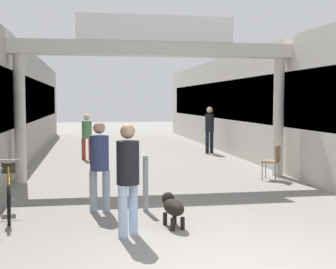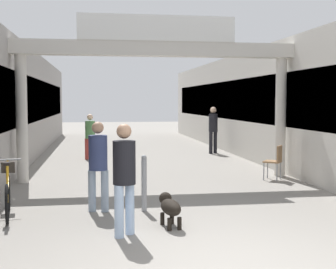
{
  "view_description": "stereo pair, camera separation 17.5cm",
  "coord_description": "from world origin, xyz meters",
  "px_view_note": "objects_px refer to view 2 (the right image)",
  "views": [
    {
      "loc": [
        -1.7,
        -5.18,
        2.02
      ],
      "look_at": [
        0.0,
        4.76,
        1.3
      ],
      "focal_mm": 50.0,
      "sensor_mm": 36.0,
      "label": 1
    },
    {
      "loc": [
        -1.53,
        -5.21,
        2.02
      ],
      "look_at": [
        0.0,
        4.76,
        1.3
      ],
      "focal_mm": 50.0,
      "sensor_mm": 36.0,
      "label": 2
    }
  ],
  "objects_px": {
    "pedestrian_companion": "(98,161)",
    "dog_on_leash": "(170,207)",
    "pedestrian_carrying_crate": "(213,127)",
    "pedestrian_elderly_walking": "(90,134)",
    "pedestrian_with_dog": "(124,172)",
    "bollard_post_metal": "(144,183)",
    "cafe_chair_wood_nearer": "(275,159)",
    "bicycle_orange_second": "(8,191)"
  },
  "relations": [
    {
      "from": "bollard_post_metal",
      "to": "pedestrian_companion",
      "type": "bearing_deg",
      "value": 173.78
    },
    {
      "from": "pedestrian_carrying_crate",
      "to": "bicycle_orange_second",
      "type": "height_order",
      "value": "pedestrian_carrying_crate"
    },
    {
      "from": "pedestrian_elderly_walking",
      "to": "cafe_chair_wood_nearer",
      "type": "height_order",
      "value": "pedestrian_elderly_walking"
    },
    {
      "from": "bollard_post_metal",
      "to": "pedestrian_elderly_walking",
      "type": "bearing_deg",
      "value": 97.75
    },
    {
      "from": "pedestrian_companion",
      "to": "bollard_post_metal",
      "type": "xyz_separation_m",
      "value": [
        0.83,
        -0.09,
        -0.41
      ]
    },
    {
      "from": "pedestrian_with_dog",
      "to": "dog_on_leash",
      "type": "height_order",
      "value": "pedestrian_with_dog"
    },
    {
      "from": "pedestrian_companion",
      "to": "cafe_chair_wood_nearer",
      "type": "xyz_separation_m",
      "value": [
        4.5,
        2.78,
        -0.4
      ]
    },
    {
      "from": "pedestrian_with_dog",
      "to": "bollard_post_metal",
      "type": "xyz_separation_m",
      "value": [
        0.45,
        1.54,
        -0.44
      ]
    },
    {
      "from": "pedestrian_elderly_walking",
      "to": "bicycle_orange_second",
      "type": "bearing_deg",
      "value": -99.65
    },
    {
      "from": "dog_on_leash",
      "to": "bollard_post_metal",
      "type": "relative_size",
      "value": 0.7
    },
    {
      "from": "pedestrian_elderly_walking",
      "to": "bicycle_orange_second",
      "type": "xyz_separation_m",
      "value": [
        -1.34,
        -7.87,
        -0.45
      ]
    },
    {
      "from": "dog_on_leash",
      "to": "cafe_chair_wood_nearer",
      "type": "height_order",
      "value": "cafe_chair_wood_nearer"
    },
    {
      "from": "pedestrian_carrying_crate",
      "to": "pedestrian_elderly_walking",
      "type": "height_order",
      "value": "pedestrian_carrying_crate"
    },
    {
      "from": "bicycle_orange_second",
      "to": "cafe_chair_wood_nearer",
      "type": "height_order",
      "value": "bicycle_orange_second"
    },
    {
      "from": "cafe_chair_wood_nearer",
      "to": "pedestrian_companion",
      "type": "bearing_deg",
      "value": -148.29
    },
    {
      "from": "pedestrian_with_dog",
      "to": "pedestrian_companion",
      "type": "xyz_separation_m",
      "value": [
        -0.38,
        1.63,
        -0.03
      ]
    },
    {
      "from": "pedestrian_with_dog",
      "to": "pedestrian_elderly_walking",
      "type": "relative_size",
      "value": 1.07
    },
    {
      "from": "bollard_post_metal",
      "to": "cafe_chair_wood_nearer",
      "type": "distance_m",
      "value": 4.66
    },
    {
      "from": "pedestrian_carrying_crate",
      "to": "cafe_chair_wood_nearer",
      "type": "height_order",
      "value": "pedestrian_carrying_crate"
    },
    {
      "from": "bicycle_orange_second",
      "to": "pedestrian_carrying_crate",
      "type": "bearing_deg",
      "value": 56.33
    },
    {
      "from": "pedestrian_companion",
      "to": "dog_on_leash",
      "type": "height_order",
      "value": "pedestrian_companion"
    },
    {
      "from": "pedestrian_with_dog",
      "to": "pedestrian_elderly_walking",
      "type": "distance_m",
      "value": 9.45
    },
    {
      "from": "dog_on_leash",
      "to": "bollard_post_metal",
      "type": "bearing_deg",
      "value": 105.06
    },
    {
      "from": "pedestrian_carrying_crate",
      "to": "bollard_post_metal",
      "type": "xyz_separation_m",
      "value": [
        -3.59,
        -9.04,
        -0.51
      ]
    },
    {
      "from": "pedestrian_with_dog",
      "to": "bicycle_orange_second",
      "type": "xyz_separation_m",
      "value": [
        -1.96,
        1.56,
        -0.53
      ]
    },
    {
      "from": "pedestrian_elderly_walking",
      "to": "bollard_post_metal",
      "type": "height_order",
      "value": "pedestrian_elderly_walking"
    },
    {
      "from": "pedestrian_carrying_crate",
      "to": "bicycle_orange_second",
      "type": "xyz_separation_m",
      "value": [
        -6.0,
        -9.01,
        -0.6
      ]
    },
    {
      "from": "pedestrian_elderly_walking",
      "to": "pedestrian_carrying_crate",
      "type": "bearing_deg",
      "value": 13.74
    },
    {
      "from": "dog_on_leash",
      "to": "cafe_chair_wood_nearer",
      "type": "distance_m",
      "value": 5.22
    },
    {
      "from": "pedestrian_with_dog",
      "to": "pedestrian_elderly_walking",
      "type": "xyz_separation_m",
      "value": [
        -0.62,
        9.43,
        -0.08
      ]
    },
    {
      "from": "pedestrian_carrying_crate",
      "to": "cafe_chair_wood_nearer",
      "type": "bearing_deg",
      "value": -89.28
    },
    {
      "from": "dog_on_leash",
      "to": "pedestrian_with_dog",
      "type": "bearing_deg",
      "value": -150.68
    },
    {
      "from": "pedestrian_carrying_crate",
      "to": "bicycle_orange_second",
      "type": "distance_m",
      "value": 10.84
    },
    {
      "from": "pedestrian_with_dog",
      "to": "dog_on_leash",
      "type": "xyz_separation_m",
      "value": [
        0.75,
        0.42,
        -0.64
      ]
    },
    {
      "from": "pedestrian_carrying_crate",
      "to": "bicycle_orange_second",
      "type": "relative_size",
      "value": 1.07
    },
    {
      "from": "bollard_post_metal",
      "to": "dog_on_leash",
      "type": "bearing_deg",
      "value": -74.94
    },
    {
      "from": "bollard_post_metal",
      "to": "cafe_chair_wood_nearer",
      "type": "height_order",
      "value": "bollard_post_metal"
    },
    {
      "from": "pedestrian_carrying_crate",
      "to": "dog_on_leash",
      "type": "height_order",
      "value": "pedestrian_carrying_crate"
    },
    {
      "from": "pedestrian_companion",
      "to": "pedestrian_elderly_walking",
      "type": "height_order",
      "value": "pedestrian_companion"
    },
    {
      "from": "pedestrian_carrying_crate",
      "to": "dog_on_leash",
      "type": "distance_m",
      "value": 10.69
    },
    {
      "from": "pedestrian_with_dog",
      "to": "pedestrian_carrying_crate",
      "type": "xyz_separation_m",
      "value": [
        4.04,
        10.57,
        0.07
      ]
    },
    {
      "from": "pedestrian_with_dog",
      "to": "dog_on_leash",
      "type": "relative_size",
      "value": 2.32
    }
  ]
}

